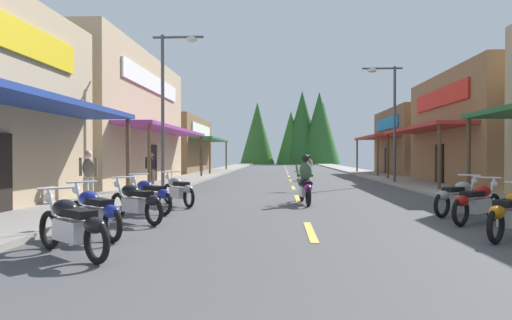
# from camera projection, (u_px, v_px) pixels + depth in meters

# --- Properties ---
(ground) EXTENTS (10.11, 89.28, 0.10)m
(ground) POSITION_uv_depth(u_px,v_px,m) (289.00, 179.00, 29.86)
(ground) COLOR #4C4C4F
(sidewalk_left) EXTENTS (2.54, 89.28, 0.12)m
(sidewalk_left) POSITION_uv_depth(u_px,v_px,m) (196.00, 177.00, 30.21)
(sidewalk_left) COLOR gray
(sidewalk_left) RESTS_ON ground
(sidewalk_right) EXTENTS (2.54, 89.28, 0.12)m
(sidewalk_right) POSITION_uv_depth(u_px,v_px,m) (385.00, 177.00, 29.51)
(sidewalk_right) COLOR #9E9991
(sidewalk_right) RESTS_ON ground
(centerline_dashes) EXTENTS (0.16, 65.99, 0.01)m
(centerline_dashes) POSITION_uv_depth(u_px,v_px,m) (288.00, 175.00, 34.64)
(centerline_dashes) COLOR #E0C64C
(centerline_dashes) RESTS_ON ground
(storefront_left_middle) EXTENTS (8.84, 13.86, 6.99)m
(storefront_left_middle) POSITION_uv_depth(u_px,v_px,m) (91.00, 120.00, 24.55)
(storefront_left_middle) COLOR tan
(storefront_left_middle) RESTS_ON ground
(storefront_left_far) EXTENTS (9.98, 11.86, 4.79)m
(storefront_left_far) POSITION_uv_depth(u_px,v_px,m) (156.00, 145.00, 39.40)
(storefront_left_far) COLOR brown
(storefront_left_far) RESTS_ON ground
(storefront_right_far) EXTENTS (8.53, 9.46, 5.05)m
(storefront_right_far) POSITION_uv_depth(u_px,v_px,m) (431.00, 142.00, 33.96)
(storefront_right_far) COLOR brown
(storefront_right_far) RESTS_ON ground
(streetlamp_left) EXTENTS (2.11, 0.30, 6.48)m
(streetlamp_left) POSITION_uv_depth(u_px,v_px,m) (170.00, 91.00, 18.30)
(streetlamp_left) COLOR #474C51
(streetlamp_left) RESTS_ON ground
(streetlamp_right) EXTENTS (2.11, 0.30, 6.24)m
(streetlamp_right) POSITION_uv_depth(u_px,v_px,m) (389.00, 108.00, 23.60)
(streetlamp_right) COLOR #474C51
(streetlamp_right) RESTS_ON ground
(motorcycle_parked_right_1) EXTENTS (1.60, 1.57, 1.04)m
(motorcycle_parked_right_1) POSITION_uv_depth(u_px,v_px,m) (511.00, 212.00, 8.20)
(motorcycle_parked_right_1) COLOR black
(motorcycle_parked_right_1) RESTS_ON ground
(motorcycle_parked_right_2) EXTENTS (1.70, 1.46, 1.04)m
(motorcycle_parked_right_2) POSITION_uv_depth(u_px,v_px,m) (477.00, 202.00, 10.06)
(motorcycle_parked_right_2) COLOR black
(motorcycle_parked_right_2) RESTS_ON ground
(motorcycle_parked_right_3) EXTENTS (1.72, 1.43, 1.04)m
(motorcycle_parked_right_3) POSITION_uv_depth(u_px,v_px,m) (458.00, 197.00, 11.33)
(motorcycle_parked_right_3) COLOR black
(motorcycle_parked_right_3) RESTS_ON ground
(motorcycle_parked_left_0) EXTENTS (1.74, 1.40, 1.04)m
(motorcycle_parked_left_0) POSITION_uv_depth(u_px,v_px,m) (72.00, 225.00, 6.77)
(motorcycle_parked_left_0) COLOR black
(motorcycle_parked_left_0) RESTS_ON ground
(motorcycle_parked_left_1) EXTENTS (1.66, 1.51, 1.04)m
(motorcycle_parked_left_1) POSITION_uv_depth(u_px,v_px,m) (94.00, 211.00, 8.36)
(motorcycle_parked_left_1) COLOR black
(motorcycle_parked_left_1) RESTS_ON ground
(motorcycle_parked_left_2) EXTENTS (1.71, 1.44, 1.04)m
(motorcycle_parked_left_2) POSITION_uv_depth(u_px,v_px,m) (136.00, 201.00, 10.19)
(motorcycle_parked_left_2) COLOR black
(motorcycle_parked_left_2) RESTS_ON ground
(motorcycle_parked_left_3) EXTENTS (1.66, 1.50, 1.04)m
(motorcycle_parked_left_3) POSITION_uv_depth(u_px,v_px,m) (149.00, 195.00, 11.85)
(motorcycle_parked_left_3) COLOR black
(motorcycle_parked_left_3) RESTS_ON ground
(motorcycle_parked_left_4) EXTENTS (1.39, 1.75, 1.04)m
(motorcycle_parked_left_4) POSITION_uv_depth(u_px,v_px,m) (178.00, 190.00, 13.52)
(motorcycle_parked_left_4) COLOR black
(motorcycle_parked_left_4) RESTS_ON ground
(rider_cruising_lead) EXTENTS (0.61, 2.14, 1.57)m
(rider_cruising_lead) POSITION_uv_depth(u_px,v_px,m) (305.00, 183.00, 13.99)
(rider_cruising_lead) COLOR black
(rider_cruising_lead) RESTS_ON ground
(rider_cruising_trailing) EXTENTS (0.60, 2.14, 1.57)m
(rider_cruising_trailing) POSITION_uv_depth(u_px,v_px,m) (308.00, 170.00, 27.11)
(rider_cruising_trailing) COLOR black
(rider_cruising_trailing) RESTS_ON ground
(pedestrian_by_shop) EXTENTS (0.49, 0.41, 1.67)m
(pedestrian_by_shop) POSITION_uv_depth(u_px,v_px,m) (151.00, 167.00, 21.63)
(pedestrian_by_shop) COLOR #726659
(pedestrian_by_shop) RESTS_ON ground
(pedestrian_waiting) EXTENTS (0.57, 0.30, 1.69)m
(pedestrian_waiting) POSITION_uv_depth(u_px,v_px,m) (88.00, 173.00, 13.92)
(pedestrian_waiting) COLOR #B2A599
(pedestrian_waiting) RESTS_ON ground
(treeline_backdrop) EXTENTS (17.37, 10.14, 12.43)m
(treeline_backdrop) POSITION_uv_depth(u_px,v_px,m) (302.00, 131.00, 75.78)
(treeline_backdrop) COLOR #2E5F23
(treeline_backdrop) RESTS_ON ground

